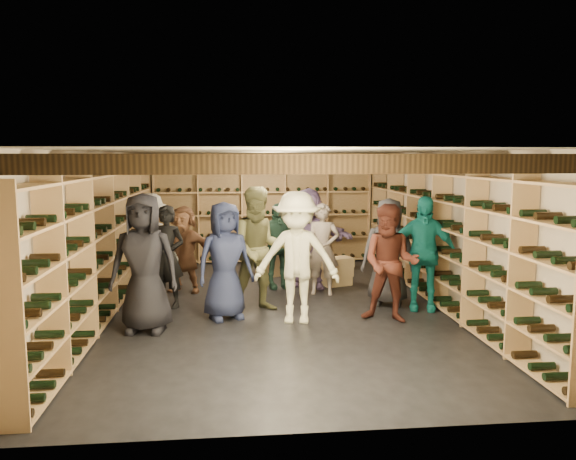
# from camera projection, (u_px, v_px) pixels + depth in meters

# --- Properties ---
(ground) EXTENTS (8.00, 8.00, 0.00)m
(ground) POSITION_uv_depth(u_px,v_px,m) (278.00, 307.00, 8.70)
(ground) COLOR black
(ground) RESTS_ON ground
(walls) EXTENTS (5.52, 8.02, 2.40)m
(walls) POSITION_uv_depth(u_px,v_px,m) (278.00, 231.00, 8.54)
(walls) COLOR tan
(walls) RESTS_ON ground
(ceiling) EXTENTS (5.50, 8.00, 0.01)m
(ceiling) POSITION_uv_depth(u_px,v_px,m) (277.00, 151.00, 8.39)
(ceiling) COLOR beige
(ceiling) RESTS_ON walls
(ceiling_joists) EXTENTS (5.40, 7.12, 0.18)m
(ceiling_joists) POSITION_uv_depth(u_px,v_px,m) (277.00, 161.00, 8.41)
(ceiling_joists) COLOR black
(ceiling_joists) RESTS_ON ground
(wine_rack_left) EXTENTS (0.32, 7.50, 2.15)m
(wine_rack_left) POSITION_uv_depth(u_px,v_px,m) (105.00, 241.00, 8.31)
(wine_rack_left) COLOR #A1764E
(wine_rack_left) RESTS_ON ground
(wine_rack_right) EXTENTS (0.32, 7.50, 2.15)m
(wine_rack_right) POSITION_uv_depth(u_px,v_px,m) (440.00, 236.00, 8.82)
(wine_rack_right) COLOR #A1764E
(wine_rack_right) RESTS_ON ground
(wine_rack_back) EXTENTS (4.70, 0.30, 2.15)m
(wine_rack_back) POSITION_uv_depth(u_px,v_px,m) (263.00, 214.00, 12.34)
(wine_rack_back) COLOR #A1764E
(wine_rack_back) RESTS_ON ground
(crate_stack_left) EXTENTS (0.58, 0.48, 0.85)m
(crate_stack_left) POSITION_uv_depth(u_px,v_px,m) (270.00, 254.00, 10.95)
(crate_stack_left) COLOR tan
(crate_stack_left) RESTS_ON ground
(crate_stack_right) EXTENTS (0.58, 0.48, 0.51)m
(crate_stack_right) POSITION_uv_depth(u_px,v_px,m) (337.00, 271.00, 10.17)
(crate_stack_right) COLOR tan
(crate_stack_right) RESTS_ON ground
(crate_loose) EXTENTS (0.53, 0.38, 0.17)m
(crate_loose) POSITION_uv_depth(u_px,v_px,m) (340.00, 264.00, 11.76)
(crate_loose) COLOR tan
(crate_loose) RESTS_ON ground
(person_0) EXTENTS (0.97, 0.69, 1.85)m
(person_0) POSITION_uv_depth(u_px,v_px,m) (144.00, 263.00, 7.40)
(person_0) COLOR black
(person_0) RESTS_ON ground
(person_1) EXTENTS (0.68, 0.57, 1.59)m
(person_1) POSITION_uv_depth(u_px,v_px,m) (167.00, 257.00, 8.63)
(person_1) COLOR black
(person_1) RESTS_ON ground
(person_2) EXTENTS (1.00, 0.82, 1.88)m
(person_2) POSITION_uv_depth(u_px,v_px,m) (260.00, 249.00, 8.40)
(person_2) COLOR brown
(person_2) RESTS_ON ground
(person_3) EXTENTS (1.30, 0.90, 1.84)m
(person_3) POSITION_uv_depth(u_px,v_px,m) (297.00, 258.00, 7.83)
(person_3) COLOR beige
(person_3) RESTS_ON ground
(person_4) EXTENTS (1.10, 0.69, 1.74)m
(person_4) POSITION_uv_depth(u_px,v_px,m) (423.00, 253.00, 8.49)
(person_4) COLOR #15817C
(person_4) RESTS_ON ground
(person_5) EXTENTS (1.45, 0.89, 1.49)m
(person_5) POSITION_uv_depth(u_px,v_px,m) (184.00, 249.00, 9.62)
(person_5) COLOR brown
(person_5) RESTS_ON ground
(person_6) EXTENTS (0.96, 0.79, 1.69)m
(person_6) POSITION_uv_depth(u_px,v_px,m) (225.00, 261.00, 8.02)
(person_6) COLOR #21284A
(person_6) RESTS_ON ground
(person_7) EXTENTS (0.63, 0.48, 1.54)m
(person_7) POSITION_uv_depth(u_px,v_px,m) (323.00, 249.00, 9.45)
(person_7) COLOR gray
(person_7) RESTS_ON ground
(person_8) EXTENTS (1.00, 0.91, 1.67)m
(person_8) POSITION_uv_depth(u_px,v_px,m) (390.00, 263.00, 7.87)
(person_8) COLOR #4F2218
(person_8) RESTS_ON ground
(person_9) EXTENTS (1.26, 1.00, 1.70)m
(person_9) POSITION_uv_depth(u_px,v_px,m) (150.00, 243.00, 9.66)
(person_9) COLOR #AEACA0
(person_9) RESTS_ON ground
(person_10) EXTENTS (0.95, 0.58, 1.52)m
(person_10) POSITION_uv_depth(u_px,v_px,m) (277.00, 246.00, 9.89)
(person_10) COLOR #224335
(person_10) RESTS_ON ground
(person_11) EXTENTS (1.73, 1.04, 1.77)m
(person_11) POSITION_uv_depth(u_px,v_px,m) (308.00, 238.00, 9.93)
(person_11) COLOR slate
(person_11) RESTS_ON ground
(person_12) EXTENTS (0.96, 0.79, 1.68)m
(person_12) POSITION_uv_depth(u_px,v_px,m) (388.00, 252.00, 8.78)
(person_12) COLOR #333237
(person_12) RESTS_ON ground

